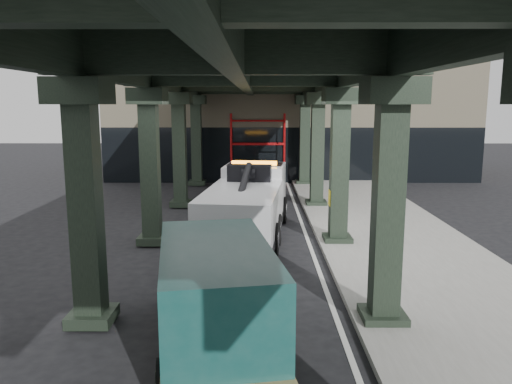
{
  "coord_description": "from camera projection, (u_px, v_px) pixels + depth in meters",
  "views": [
    {
      "loc": [
        0.03,
        -13.69,
        4.5
      ],
      "look_at": [
        -0.04,
        2.22,
        1.7
      ],
      "focal_mm": 35.0,
      "sensor_mm": 36.0,
      "label": 1
    }
  ],
  "objects": [
    {
      "name": "lane_stripe",
      "position": [
        309.0,
        244.0,
        16.22
      ],
      "size": [
        0.12,
        38.0,
        0.01
      ],
      "primitive_type": "cube",
      "color": "silver",
      "rests_on": "ground"
    },
    {
      "name": "ground",
      "position": [
        257.0,
        264.0,
        14.26
      ],
      "size": [
        90.0,
        90.0,
        0.0
      ],
      "primitive_type": "plane",
      "color": "black",
      "rests_on": "ground"
    },
    {
      "name": "scaffolding",
      "position": [
        258.0,
        147.0,
        28.32
      ],
      "size": [
        3.08,
        0.88,
        4.0
      ],
      "color": "#B70E10",
      "rests_on": "ground"
    },
    {
      "name": "viaduct",
      "position": [
        244.0,
        73.0,
        15.29
      ],
      "size": [
        7.4,
        32.0,
        6.4
      ],
      "color": "black",
      "rests_on": "ground"
    },
    {
      "name": "sidewalk",
      "position": [
        396.0,
        242.0,
        16.2
      ],
      "size": [
        5.0,
        40.0,
        0.15
      ],
      "primitive_type": "cube",
      "color": "gray",
      "rests_on": "ground"
    },
    {
      "name": "tow_truck",
      "position": [
        248.0,
        201.0,
        16.98
      ],
      "size": [
        3.0,
        8.0,
        2.56
      ],
      "rotation": [
        0.0,
        0.0,
        -0.11
      ],
      "color": "black",
      "rests_on": "ground"
    },
    {
      "name": "building",
      "position": [
        288.0,
        112.0,
        33.26
      ],
      "size": [
        22.0,
        10.0,
        8.0
      ],
      "primitive_type": "cube",
      "color": "#C6B793",
      "rests_on": "ground"
    },
    {
      "name": "towed_van",
      "position": [
        215.0,
        293.0,
        9.08
      ],
      "size": [
        2.78,
        5.37,
        2.08
      ],
      "rotation": [
        0.0,
        0.0,
        0.17
      ],
      "color": "#134642",
      "rests_on": "ground"
    }
  ]
}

